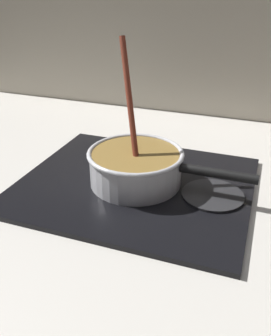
# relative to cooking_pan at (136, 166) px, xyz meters

# --- Properties ---
(ground) EXTENTS (2.40, 1.60, 0.04)m
(ground) POSITION_rel_cooking_pan_xyz_m (-0.01, -0.19, -0.08)
(ground) COLOR beige
(backsplash_wall) EXTENTS (2.40, 0.02, 0.55)m
(backsplash_wall) POSITION_rel_cooking_pan_xyz_m (-0.01, 0.60, 0.22)
(backsplash_wall) COLOR #B2A893
(backsplash_wall) RESTS_ON ground
(hob_plate) EXTENTS (0.56, 0.48, 0.01)m
(hob_plate) POSITION_rel_cooking_pan_xyz_m (-0.00, -0.00, -0.05)
(hob_plate) COLOR black
(hob_plate) RESTS_ON ground
(burner_ring) EXTENTS (0.20, 0.20, 0.01)m
(burner_ring) POSITION_rel_cooking_pan_xyz_m (-0.00, -0.00, -0.04)
(burner_ring) COLOR #592D0C
(burner_ring) RESTS_ON hob_plate
(spare_burner) EXTENTS (0.14, 0.14, 0.01)m
(spare_burner) POSITION_rel_cooking_pan_xyz_m (0.19, -0.00, -0.04)
(spare_burner) COLOR #262628
(spare_burner) RESTS_ON hob_plate
(cooking_pan) EXTENTS (0.40, 0.23, 0.34)m
(cooking_pan) POSITION_rel_cooking_pan_xyz_m (0.00, 0.00, 0.00)
(cooking_pan) COLOR silver
(cooking_pan) RESTS_ON hob_plate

